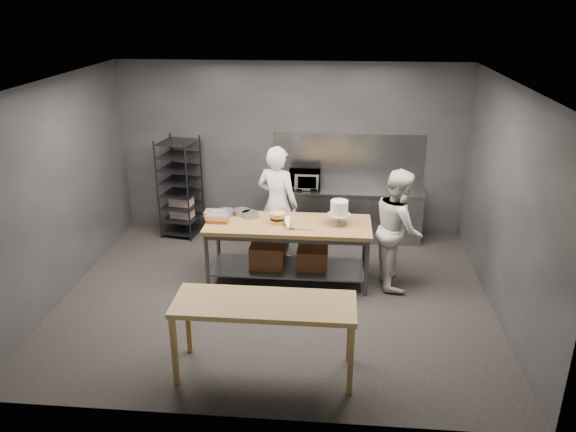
# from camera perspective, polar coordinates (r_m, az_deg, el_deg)

# --- Properties ---
(ground) EXTENTS (6.00, 6.00, 0.00)m
(ground) POSITION_cam_1_polar(r_m,az_deg,el_deg) (8.11, -1.22, -8.10)
(ground) COLOR black
(ground) RESTS_ON ground
(back_wall) EXTENTS (6.00, 0.04, 3.00)m
(back_wall) POSITION_cam_1_polar(r_m,az_deg,el_deg) (9.86, 0.30, 6.81)
(back_wall) COLOR #4C4F54
(back_wall) RESTS_ON ground
(work_table) EXTENTS (2.40, 0.90, 0.92)m
(work_table) POSITION_cam_1_polar(r_m,az_deg,el_deg) (8.29, -0.05, -2.94)
(work_table) COLOR brown
(work_table) RESTS_ON ground
(near_counter) EXTENTS (2.00, 0.70, 0.90)m
(near_counter) POSITION_cam_1_polar(r_m,az_deg,el_deg) (6.22, -2.41, -9.41)
(near_counter) COLOR olive
(near_counter) RESTS_ON ground
(back_counter) EXTENTS (2.60, 0.60, 0.90)m
(back_counter) POSITION_cam_1_polar(r_m,az_deg,el_deg) (9.85, 5.94, 0.26)
(back_counter) COLOR slate
(back_counter) RESTS_ON ground
(splashback_panel) EXTENTS (2.60, 0.02, 0.90)m
(splashback_panel) POSITION_cam_1_polar(r_m,az_deg,el_deg) (9.85, 6.12, 5.77)
(splashback_panel) COLOR slate
(splashback_panel) RESTS_ON back_counter
(speed_rack) EXTENTS (0.70, 0.74, 1.75)m
(speed_rack) POSITION_cam_1_polar(r_m,az_deg,el_deg) (10.00, -10.88, 2.78)
(speed_rack) COLOR black
(speed_rack) RESTS_ON ground
(chef_behind) EXTENTS (0.80, 0.67, 1.88)m
(chef_behind) POSITION_cam_1_polar(r_m,az_deg,el_deg) (8.84, -1.09, 1.23)
(chef_behind) COLOR white
(chef_behind) RESTS_ON ground
(chef_right) EXTENTS (0.74, 0.91, 1.76)m
(chef_right) POSITION_cam_1_polar(r_m,az_deg,el_deg) (8.24, 11.13, -1.22)
(chef_right) COLOR silver
(chef_right) RESTS_ON ground
(microwave) EXTENTS (0.54, 0.37, 0.30)m
(microwave) POSITION_cam_1_polar(r_m,az_deg,el_deg) (9.66, 1.67, 3.71)
(microwave) COLOR black
(microwave) RESTS_ON back_counter
(frosted_cake_stand) EXTENTS (0.34, 0.34, 0.36)m
(frosted_cake_stand) POSITION_cam_1_polar(r_m,az_deg,el_deg) (8.06, 5.22, 0.66)
(frosted_cake_stand) COLOR #B1A58D
(frosted_cake_stand) RESTS_ON work_table
(layer_cake) EXTENTS (0.23, 0.23, 0.16)m
(layer_cake) POSITION_cam_1_polar(r_m,az_deg,el_deg) (8.12, -1.04, -0.20)
(layer_cake) COLOR #EFB64C
(layer_cake) RESTS_ON work_table
(cake_pans) EXTENTS (0.63, 0.33, 0.07)m
(cake_pans) POSITION_cam_1_polar(r_m,az_deg,el_deg) (8.45, -5.09, 0.30)
(cake_pans) COLOR gray
(cake_pans) RESTS_ON work_table
(piping_bag) EXTENTS (0.17, 0.39, 0.12)m
(piping_bag) POSITION_cam_1_polar(r_m,az_deg,el_deg) (7.94, -0.02, -0.87)
(piping_bag) COLOR white
(piping_bag) RESTS_ON work_table
(offset_spatula) EXTENTS (0.36, 0.02, 0.02)m
(offset_spatula) POSITION_cam_1_polar(r_m,az_deg,el_deg) (7.92, 0.97, -1.36)
(offset_spatula) COLOR slate
(offset_spatula) RESTS_ON work_table
(pastry_clamshells) EXTENTS (0.38, 0.36, 0.11)m
(pastry_clamshells) POSITION_cam_1_polar(r_m,az_deg,el_deg) (8.32, -7.29, -0.02)
(pastry_clamshells) COLOR #A55721
(pastry_clamshells) RESTS_ON work_table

